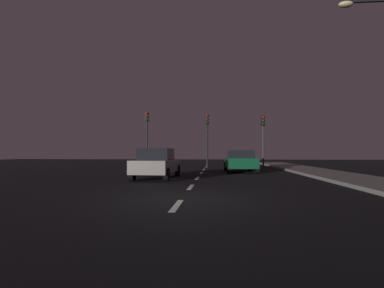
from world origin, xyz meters
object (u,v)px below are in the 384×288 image
(traffic_signal_right, at_px, (263,131))
(car_adjacent_lane, at_px, (157,163))
(traffic_signal_center, at_px, (207,130))
(traffic_signal_left, at_px, (147,129))
(car_stopped_ahead, at_px, (240,161))
(street_lamp_right, at_px, (382,72))

(traffic_signal_right, bearing_deg, car_adjacent_lane, -124.51)
(car_adjacent_lane, bearing_deg, traffic_signal_center, 77.64)
(traffic_signal_left, bearing_deg, car_stopped_ahead, -33.13)
(car_stopped_ahead, height_order, car_adjacent_lane, car_adjacent_lane)
(traffic_signal_center, height_order, street_lamp_right, street_lamp_right)
(traffic_signal_center, bearing_deg, traffic_signal_left, 179.99)
(traffic_signal_center, height_order, car_adjacent_lane, traffic_signal_center)
(traffic_signal_left, relative_size, traffic_signal_center, 1.05)
(traffic_signal_center, bearing_deg, traffic_signal_right, -0.00)
(traffic_signal_right, bearing_deg, traffic_signal_left, 179.99)
(car_stopped_ahead, distance_m, street_lamp_right, 10.02)
(traffic_signal_right, distance_m, street_lamp_right, 13.31)
(traffic_signal_left, height_order, traffic_signal_center, traffic_signal_left)
(traffic_signal_center, height_order, car_stopped_ahead, traffic_signal_center)
(street_lamp_right, bearing_deg, car_stopped_ahead, 121.78)
(traffic_signal_left, distance_m, traffic_signal_right, 10.20)
(car_adjacent_lane, height_order, street_lamp_right, street_lamp_right)
(traffic_signal_center, bearing_deg, car_stopped_ahead, -64.55)
(car_stopped_ahead, xyz_separation_m, car_adjacent_lane, (-4.68, -5.18, 0.01))
(traffic_signal_center, distance_m, car_adjacent_lane, 10.82)
(traffic_signal_center, distance_m, car_stopped_ahead, 6.19)
(traffic_signal_left, relative_size, car_adjacent_lane, 1.17)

